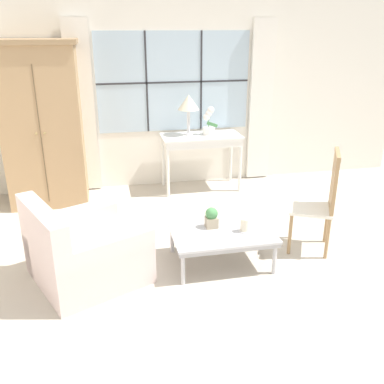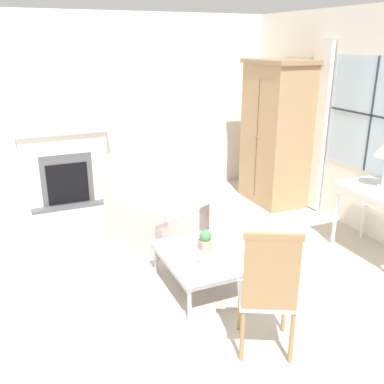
{
  "view_description": "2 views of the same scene",
  "coord_description": "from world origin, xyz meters",
  "px_view_note": "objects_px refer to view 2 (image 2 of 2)",
  "views": [
    {
      "loc": [
        -1.04,
        -3.22,
        2.3
      ],
      "look_at": [
        -0.26,
        0.5,
        0.81
      ],
      "focal_mm": 40.0,
      "sensor_mm": 36.0,
      "label": 1
    },
    {
      "loc": [
        3.51,
        -1.09,
        2.39
      ],
      "look_at": [
        -0.2,
        0.52,
        0.95
      ],
      "focal_mm": 40.0,
      "sensor_mm": 36.0,
      "label": 2
    }
  ],
  "objects_px": {
    "side_chair_wooden": "(269,287)",
    "coffee_table": "(200,258)",
    "armchair_upholstered": "(156,215)",
    "pillar_candle": "(203,260)",
    "fireplace": "(65,162)",
    "potted_plant_small": "(205,240)",
    "armoire": "(277,133)"
  },
  "relations": [
    {
      "from": "side_chair_wooden",
      "to": "coffee_table",
      "type": "bearing_deg",
      "value": -176.9
    },
    {
      "from": "armchair_upholstered",
      "to": "pillar_candle",
      "type": "bearing_deg",
      "value": -2.19
    },
    {
      "from": "coffee_table",
      "to": "pillar_candle",
      "type": "xyz_separation_m",
      "value": [
        0.22,
        -0.07,
        0.11
      ]
    },
    {
      "from": "fireplace",
      "to": "coffee_table",
      "type": "relative_size",
      "value": 2.02
    },
    {
      "from": "side_chair_wooden",
      "to": "coffee_table",
      "type": "relative_size",
      "value": 1.1
    },
    {
      "from": "side_chair_wooden",
      "to": "fireplace",
      "type": "bearing_deg",
      "value": -166.87
    },
    {
      "from": "fireplace",
      "to": "pillar_candle",
      "type": "relative_size",
      "value": 13.34
    },
    {
      "from": "side_chair_wooden",
      "to": "potted_plant_small",
      "type": "xyz_separation_m",
      "value": [
        -1.19,
        0.03,
        -0.14
      ]
    },
    {
      "from": "armoire",
      "to": "potted_plant_small",
      "type": "relative_size",
      "value": 9.98
    },
    {
      "from": "coffee_table",
      "to": "pillar_candle",
      "type": "distance_m",
      "value": 0.25
    },
    {
      "from": "side_chair_wooden",
      "to": "pillar_candle",
      "type": "distance_m",
      "value": 0.93
    },
    {
      "from": "side_chair_wooden",
      "to": "pillar_candle",
      "type": "xyz_separation_m",
      "value": [
        -0.9,
        -0.13,
        -0.18
      ]
    },
    {
      "from": "armoire",
      "to": "coffee_table",
      "type": "distance_m",
      "value": 2.91
    },
    {
      "from": "fireplace",
      "to": "coffee_table",
      "type": "height_order",
      "value": "fireplace"
    },
    {
      "from": "potted_plant_small",
      "to": "pillar_candle",
      "type": "xyz_separation_m",
      "value": [
        0.3,
        -0.16,
        -0.04
      ]
    },
    {
      "from": "side_chair_wooden",
      "to": "armoire",
      "type": "bearing_deg",
      "value": 145.48
    },
    {
      "from": "potted_plant_small",
      "to": "pillar_candle",
      "type": "relative_size",
      "value": 1.4
    },
    {
      "from": "armchair_upholstered",
      "to": "potted_plant_small",
      "type": "bearing_deg",
      "value": 4.7
    },
    {
      "from": "side_chair_wooden",
      "to": "pillar_candle",
      "type": "height_order",
      "value": "side_chair_wooden"
    },
    {
      "from": "potted_plant_small",
      "to": "side_chair_wooden",
      "type": "bearing_deg",
      "value": -1.46
    },
    {
      "from": "fireplace",
      "to": "potted_plant_small",
      "type": "bearing_deg",
      "value": 18.83
    },
    {
      "from": "armchair_upholstered",
      "to": "potted_plant_small",
      "type": "height_order",
      "value": "armchair_upholstered"
    },
    {
      "from": "pillar_candle",
      "to": "fireplace",
      "type": "bearing_deg",
      "value": -165.59
    },
    {
      "from": "armchair_upholstered",
      "to": "side_chair_wooden",
      "type": "height_order",
      "value": "side_chair_wooden"
    },
    {
      "from": "potted_plant_small",
      "to": "pillar_candle",
      "type": "height_order",
      "value": "potted_plant_small"
    },
    {
      "from": "armoire",
      "to": "armchair_upholstered",
      "type": "bearing_deg",
      "value": -76.58
    },
    {
      "from": "fireplace",
      "to": "pillar_candle",
      "type": "bearing_deg",
      "value": 14.41
    },
    {
      "from": "armoire",
      "to": "pillar_candle",
      "type": "distance_m",
      "value": 3.08
    },
    {
      "from": "armchair_upholstered",
      "to": "potted_plant_small",
      "type": "distance_m",
      "value": 1.29
    },
    {
      "from": "potted_plant_small",
      "to": "armoire",
      "type": "bearing_deg",
      "value": 131.44
    },
    {
      "from": "armoire",
      "to": "side_chair_wooden",
      "type": "xyz_separation_m",
      "value": [
        2.97,
        -2.04,
        -0.46
      ]
    },
    {
      "from": "potted_plant_small",
      "to": "pillar_candle",
      "type": "distance_m",
      "value": 0.34
    }
  ]
}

